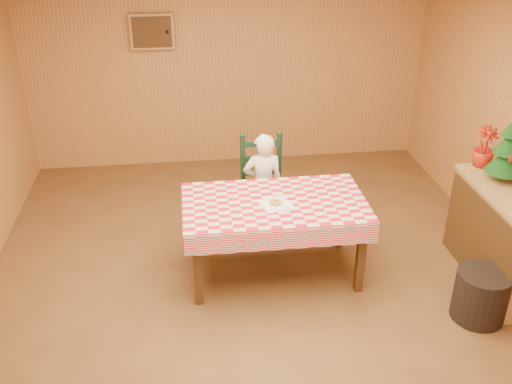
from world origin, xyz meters
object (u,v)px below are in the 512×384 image
at_px(dining_table, 274,209).
at_px(ladder_chair, 262,188).
at_px(storage_bin, 481,295).
at_px(shelf_unit, 505,238).
at_px(seated_child, 263,185).
at_px(christmas_tree, 508,151).

height_order(dining_table, ladder_chair, ladder_chair).
distance_m(ladder_chair, storage_bin, 2.33).
distance_m(ladder_chair, shelf_unit, 2.35).
distance_m(seated_child, christmas_tree, 2.32).
bearing_deg(dining_table, ladder_chair, 90.00).
relative_size(dining_table, christmas_tree, 2.67).
relative_size(seated_child, storage_bin, 2.52).
relative_size(ladder_chair, christmas_tree, 1.74).
xyz_separation_m(dining_table, storage_bin, (1.62, -0.86, -0.46)).
bearing_deg(christmas_tree, seated_child, 156.93).
distance_m(dining_table, seated_child, 0.74).
bearing_deg(seated_child, christmas_tree, 156.93).
bearing_deg(shelf_unit, seated_child, 151.18).
height_order(seated_child, storage_bin, seated_child).
height_order(christmas_tree, storage_bin, christmas_tree).
xyz_separation_m(seated_child, christmas_tree, (2.05, -0.87, 0.65)).
distance_m(dining_table, shelf_unit, 2.09).
relative_size(dining_table, storage_bin, 3.72).
bearing_deg(christmas_tree, ladder_chair, 155.60).
relative_size(dining_table, ladder_chair, 1.53).
bearing_deg(shelf_unit, christmas_tree, 88.02).
relative_size(seated_child, shelf_unit, 0.91).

